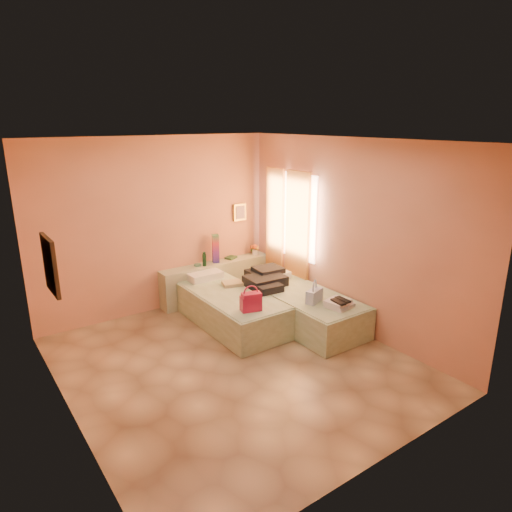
{
  "coord_description": "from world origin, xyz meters",
  "views": [
    {
      "loc": [
        -2.82,
        -4.43,
        3.04
      ],
      "look_at": [
        0.93,
        0.85,
        1.08
      ],
      "focal_mm": 32.0,
      "sensor_mm": 36.0,
      "label": 1
    }
  ],
  "objects_px": {
    "green_book": "(231,258)",
    "blue_handbag": "(314,296)",
    "bed_left": "(231,309)",
    "bed_right": "(303,309)",
    "magenta_handbag": "(251,302)",
    "towel_stack": "(340,303)",
    "flower_vase": "(255,249)",
    "water_bottle": "(204,259)",
    "headboard_ledge": "(217,280)"
  },
  "relations": [
    {
      "from": "flower_vase",
      "to": "blue_handbag",
      "type": "distance_m",
      "value": 2.09
    },
    {
      "from": "bed_right",
      "to": "towel_stack",
      "type": "bearing_deg",
      "value": -83.13
    },
    {
      "from": "blue_handbag",
      "to": "bed_left",
      "type": "bearing_deg",
      "value": 109.06
    },
    {
      "from": "bed_left",
      "to": "green_book",
      "type": "xyz_separation_m",
      "value": [
        0.71,
        1.11,
        0.42
      ]
    },
    {
      "from": "magenta_handbag",
      "to": "blue_handbag",
      "type": "height_order",
      "value": "magenta_handbag"
    },
    {
      "from": "green_book",
      "to": "magenta_handbag",
      "type": "height_order",
      "value": "magenta_handbag"
    },
    {
      "from": "bed_left",
      "to": "bed_right",
      "type": "bearing_deg",
      "value": -35.5
    },
    {
      "from": "towel_stack",
      "to": "bed_right",
      "type": "bearing_deg",
      "value": 96.53
    },
    {
      "from": "bed_right",
      "to": "green_book",
      "type": "bearing_deg",
      "value": 96.45
    },
    {
      "from": "flower_vase",
      "to": "green_book",
      "type": "bearing_deg",
      "value": 174.14
    },
    {
      "from": "flower_vase",
      "to": "towel_stack",
      "type": "relative_size",
      "value": 0.66
    },
    {
      "from": "towel_stack",
      "to": "water_bottle",
      "type": "bearing_deg",
      "value": 110.26
    },
    {
      "from": "flower_vase",
      "to": "magenta_handbag",
      "type": "height_order",
      "value": "flower_vase"
    },
    {
      "from": "bed_left",
      "to": "water_bottle",
      "type": "bearing_deg",
      "value": 83.62
    },
    {
      "from": "water_bottle",
      "to": "green_book",
      "type": "relative_size",
      "value": 1.15
    },
    {
      "from": "magenta_handbag",
      "to": "flower_vase",
      "type": "bearing_deg",
      "value": 68.37
    },
    {
      "from": "water_bottle",
      "to": "blue_handbag",
      "type": "height_order",
      "value": "water_bottle"
    },
    {
      "from": "water_bottle",
      "to": "bed_left",
      "type": "bearing_deg",
      "value": -96.72
    },
    {
      "from": "bed_left",
      "to": "flower_vase",
      "type": "relative_size",
      "value": 8.63
    },
    {
      "from": "green_book",
      "to": "towel_stack",
      "type": "xyz_separation_m",
      "value": [
        0.27,
        -2.43,
        -0.12
      ]
    },
    {
      "from": "bed_left",
      "to": "green_book",
      "type": "bearing_deg",
      "value": 57.58
    },
    {
      "from": "towel_stack",
      "to": "bed_left",
      "type": "bearing_deg",
      "value": 126.4
    },
    {
      "from": "water_bottle",
      "to": "blue_handbag",
      "type": "distance_m",
      "value": 2.11
    },
    {
      "from": "water_bottle",
      "to": "blue_handbag",
      "type": "relative_size",
      "value": 0.78
    },
    {
      "from": "water_bottle",
      "to": "magenta_handbag",
      "type": "relative_size",
      "value": 0.83
    },
    {
      "from": "headboard_ledge",
      "to": "flower_vase",
      "type": "xyz_separation_m",
      "value": [
        0.82,
        0.01,
        0.44
      ]
    },
    {
      "from": "headboard_ledge",
      "to": "blue_handbag",
      "type": "relative_size",
      "value": 6.87
    },
    {
      "from": "bed_right",
      "to": "magenta_handbag",
      "type": "bearing_deg",
      "value": -176.56
    },
    {
      "from": "bed_left",
      "to": "bed_right",
      "type": "height_order",
      "value": "same"
    },
    {
      "from": "water_bottle",
      "to": "green_book",
      "type": "bearing_deg",
      "value": 10.0
    },
    {
      "from": "blue_handbag",
      "to": "towel_stack",
      "type": "bearing_deg",
      "value": -82.89
    },
    {
      "from": "bed_right",
      "to": "green_book",
      "type": "relative_size",
      "value": 9.85
    },
    {
      "from": "bed_left",
      "to": "blue_handbag",
      "type": "distance_m",
      "value": 1.32
    },
    {
      "from": "bed_left",
      "to": "towel_stack",
      "type": "xyz_separation_m",
      "value": [
        0.98,
        -1.33,
        0.3
      ]
    },
    {
      "from": "headboard_ledge",
      "to": "bed_right",
      "type": "xyz_separation_m",
      "value": [
        0.52,
        -1.7,
        -0.08
      ]
    },
    {
      "from": "flower_vase",
      "to": "blue_handbag",
      "type": "xyz_separation_m",
      "value": [
        -0.4,
        -2.04,
        -0.17
      ]
    },
    {
      "from": "magenta_handbag",
      "to": "towel_stack",
      "type": "xyz_separation_m",
      "value": [
        1.09,
        -0.62,
        -0.08
      ]
    },
    {
      "from": "flower_vase",
      "to": "towel_stack",
      "type": "distance_m",
      "value": 2.4
    },
    {
      "from": "bed_left",
      "to": "green_book",
      "type": "height_order",
      "value": "green_book"
    },
    {
      "from": "magenta_handbag",
      "to": "blue_handbag",
      "type": "bearing_deg",
      "value": -2.07
    },
    {
      "from": "bed_right",
      "to": "towel_stack",
      "type": "height_order",
      "value": "towel_stack"
    },
    {
      "from": "green_book",
      "to": "magenta_handbag",
      "type": "relative_size",
      "value": 0.73
    },
    {
      "from": "water_bottle",
      "to": "flower_vase",
      "type": "bearing_deg",
      "value": 2.9
    },
    {
      "from": "bed_right",
      "to": "magenta_handbag",
      "type": "distance_m",
      "value": 1.08
    },
    {
      "from": "water_bottle",
      "to": "blue_handbag",
      "type": "xyz_separation_m",
      "value": [
        0.69,
        -1.99,
        -0.17
      ]
    },
    {
      "from": "flower_vase",
      "to": "blue_handbag",
      "type": "relative_size",
      "value": 0.78
    },
    {
      "from": "headboard_ledge",
      "to": "towel_stack",
      "type": "xyz_separation_m",
      "value": [
        0.6,
        -2.38,
        0.23
      ]
    },
    {
      "from": "bed_right",
      "to": "water_bottle",
      "type": "bearing_deg",
      "value": 115.67
    },
    {
      "from": "bed_right",
      "to": "flower_vase",
      "type": "relative_size",
      "value": 8.63
    },
    {
      "from": "green_book",
      "to": "blue_handbag",
      "type": "height_order",
      "value": "blue_handbag"
    }
  ]
}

